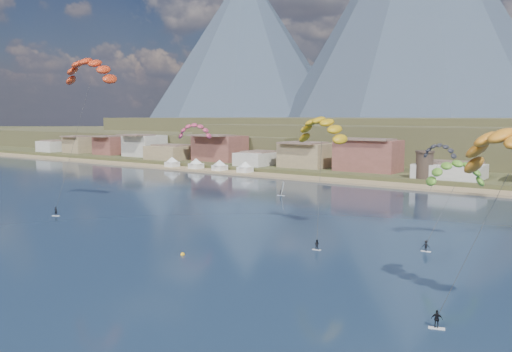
{
  "coord_description": "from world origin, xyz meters",
  "views": [
    {
      "loc": [
        57.25,
        -47.81,
        21.15
      ],
      "look_at": [
        0.0,
        32.0,
        10.0
      ],
      "focal_mm": 37.13,
      "sensor_mm": 36.0,
      "label": 1
    }
  ],
  "objects_px": {
    "watchtower": "(424,164)",
    "kitesurfer_orange": "(510,146)",
    "windsurfer": "(281,191)",
    "kitesurfer_red": "(90,67)",
    "kitesurfer_yellow": "(322,126)",
    "buoy": "(183,255)",
    "kitesurfer_green": "(456,170)"
  },
  "relations": [
    {
      "from": "kitesurfer_yellow",
      "to": "windsurfer",
      "type": "bearing_deg",
      "value": 132.51
    },
    {
      "from": "watchtower",
      "to": "buoy",
      "type": "xyz_separation_m",
      "value": [
        -2.85,
        -104.26,
        -6.26
      ]
    },
    {
      "from": "watchtower",
      "to": "windsurfer",
      "type": "bearing_deg",
      "value": -117.99
    },
    {
      "from": "kitesurfer_orange",
      "to": "windsurfer",
      "type": "bearing_deg",
      "value": 138.56
    },
    {
      "from": "windsurfer",
      "to": "buoy",
      "type": "relative_size",
      "value": 5.66
    },
    {
      "from": "kitesurfer_orange",
      "to": "kitesurfer_green",
      "type": "distance_m",
      "value": 34.02
    },
    {
      "from": "buoy",
      "to": "kitesurfer_orange",
      "type": "bearing_deg",
      "value": 2.76
    },
    {
      "from": "watchtower",
      "to": "kitesurfer_orange",
      "type": "xyz_separation_m",
      "value": [
        41.74,
        -102.11,
        11.74
      ]
    },
    {
      "from": "watchtower",
      "to": "buoy",
      "type": "bearing_deg",
      "value": -91.57
    },
    {
      "from": "kitesurfer_orange",
      "to": "kitesurfer_red",
      "type": "bearing_deg",
      "value": 169.01
    },
    {
      "from": "windsurfer",
      "to": "buoy",
      "type": "height_order",
      "value": "windsurfer"
    },
    {
      "from": "kitesurfer_yellow",
      "to": "windsurfer",
      "type": "relative_size",
      "value": 6.42
    },
    {
      "from": "kitesurfer_orange",
      "to": "kitesurfer_green",
      "type": "bearing_deg",
      "value": 113.64
    },
    {
      "from": "kitesurfer_red",
      "to": "kitesurfer_yellow",
      "type": "bearing_deg",
      "value": 7.95
    },
    {
      "from": "kitesurfer_red",
      "to": "kitesurfer_orange",
      "type": "height_order",
      "value": "kitesurfer_red"
    },
    {
      "from": "kitesurfer_orange",
      "to": "kitesurfer_green",
      "type": "xyz_separation_m",
      "value": [
        -13.44,
        30.7,
        -5.82
      ]
    },
    {
      "from": "kitesurfer_yellow",
      "to": "buoy",
      "type": "distance_m",
      "value": 34.86
    },
    {
      "from": "kitesurfer_yellow",
      "to": "buoy",
      "type": "xyz_separation_m",
      "value": [
        -8.62,
        -27.79,
        -19.2
      ]
    },
    {
      "from": "kitesurfer_yellow",
      "to": "windsurfer",
      "type": "height_order",
      "value": "kitesurfer_yellow"
    },
    {
      "from": "watchtower",
      "to": "kitesurfer_red",
      "type": "distance_m",
      "value": 101.4
    },
    {
      "from": "kitesurfer_green",
      "to": "windsurfer",
      "type": "distance_m",
      "value": 59.55
    },
    {
      "from": "kitesurfer_orange",
      "to": "buoy",
      "type": "xyz_separation_m",
      "value": [
        -44.59,
        -2.15,
        -17.99
      ]
    },
    {
      "from": "kitesurfer_yellow",
      "to": "kitesurfer_orange",
      "type": "xyz_separation_m",
      "value": [
        35.98,
        -25.64,
        -1.21
      ]
    },
    {
      "from": "kitesurfer_red",
      "to": "windsurfer",
      "type": "xyz_separation_m",
      "value": [
        26.52,
        39.85,
        -31.03
      ]
    },
    {
      "from": "kitesurfer_orange",
      "to": "windsurfer",
      "type": "distance_m",
      "value": 88.79
    },
    {
      "from": "buoy",
      "to": "watchtower",
      "type": "bearing_deg",
      "value": 88.43
    },
    {
      "from": "kitesurfer_green",
      "to": "kitesurfer_red",
      "type": "bearing_deg",
      "value": -170.68
    },
    {
      "from": "kitesurfer_red",
      "to": "windsurfer",
      "type": "bearing_deg",
      "value": 56.35
    },
    {
      "from": "kitesurfer_red",
      "to": "kitesurfer_yellow",
      "type": "xyz_separation_m",
      "value": [
        55.89,
        7.81,
        -12.9
      ]
    },
    {
      "from": "watchtower",
      "to": "kitesurfer_green",
      "type": "distance_m",
      "value": 77.04
    },
    {
      "from": "watchtower",
      "to": "kitesurfer_red",
      "type": "relative_size",
      "value": 0.24
    },
    {
      "from": "kitesurfer_red",
      "to": "windsurfer",
      "type": "height_order",
      "value": "kitesurfer_red"
    }
  ]
}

